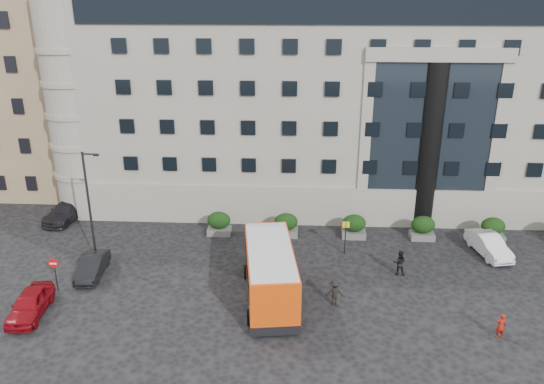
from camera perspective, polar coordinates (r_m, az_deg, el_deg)
The scene contains 23 objects.
ground at distance 34.42m, azimuth -0.88°, elevation -10.30°, with size 120.00×120.00×0.00m, color black.
civic_building at distance 52.22m, azimuth 7.43°, elevation 11.09°, with size 44.00×24.00×18.00m, color gray.
entrance_column at distance 42.40m, azimuth 16.50°, elevation 4.59°, with size 1.80×1.80×13.00m, color black.
apartment_near at distance 56.33m, azimuth -25.09°, elevation 11.08°, with size 14.00×14.00×20.00m, color #937555.
apartment_far at distance 73.64m, azimuth -20.94°, elevation 14.39°, with size 13.00×13.00×22.00m, color #81694B.
hedge_a at distance 41.27m, azimuth -5.72°, elevation -3.34°, with size 1.80×1.26×1.84m.
hedge_b at distance 40.83m, azimuth 1.53°, elevation -3.51°, with size 1.80×1.26×1.84m.
hedge_c at distance 41.05m, azimuth 8.82°, elevation -3.63°, with size 1.80×1.26×1.84m.
hedge_d at distance 41.92m, azimuth 15.92°, elevation -3.69°, with size 1.80×1.26×1.84m.
hedge_e at distance 43.40m, azimuth 22.63°, elevation -3.70°, with size 1.80×1.26×1.84m.
street_lamp at distance 37.73m, azimuth -19.01°, elevation -1.18°, with size 1.16×0.18×8.00m.
bus_stop_sign at distance 38.10m, azimuth 7.92°, elevation -4.28°, with size 0.50×0.08×2.52m.
no_entry_sign at distance 35.93m, azimuth -22.37°, elevation -7.58°, with size 0.64×0.16×2.32m.
minibus at distance 32.47m, azimuth -0.21°, elevation -8.59°, with size 3.84×8.38×3.37m.
red_truck at distance 49.15m, azimuth -18.68°, elevation 0.32°, with size 3.46×5.54×2.77m.
parked_car_a at distance 34.59m, azimuth -24.58°, elevation -10.87°, with size 1.72×4.27×1.46m, color maroon.
parked_car_b at distance 37.48m, azimuth -18.76°, elevation -7.57°, with size 1.40×4.02×1.32m, color black.
parked_car_c at distance 46.90m, azimuth -21.21°, elevation -1.91°, with size 2.07×5.08×1.47m, color black.
parked_car_d at distance 50.35m, azimuth -12.81°, elevation 0.51°, with size 2.22×4.82×1.34m, color black.
white_taxi at distance 41.19m, azimuth 22.29°, elevation -5.28°, with size 1.55×4.44×1.46m, color white.
pedestrian_a at distance 32.24m, azimuth 23.39°, elevation -13.07°, with size 0.55×0.36×1.52m, color #9B1A0F.
pedestrian_b at distance 36.51m, azimuth 13.55°, elevation -7.41°, with size 0.84×0.66×1.74m, color black.
pedestrian_c at distance 32.64m, azimuth 6.76°, elevation -10.68°, with size 1.06×0.61×1.65m, color black.
Camera 1 is at (2.06, -29.30, 17.95)m, focal length 35.00 mm.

